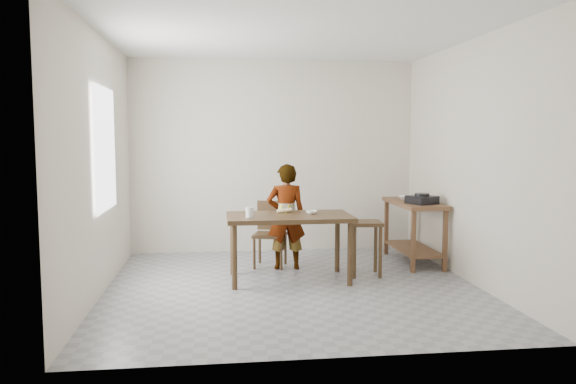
{
  "coord_description": "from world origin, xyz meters",
  "views": [
    {
      "loc": [
        -0.8,
        -5.93,
        1.62
      ],
      "look_at": [
        0.0,
        0.4,
        1.0
      ],
      "focal_mm": 35.0,
      "sensor_mm": 36.0,
      "label": 1
    }
  ],
  "objects": [
    {
      "name": "wall_left",
      "position": [
        -2.02,
        0.0,
        1.35
      ],
      "size": [
        0.04,
        4.0,
        2.7
      ],
      "primitive_type": "cube",
      "color": "beige",
      "rests_on": "ground"
    },
    {
      "name": "serving_bowl",
      "position": [
        1.67,
        1.2,
        0.83
      ],
      "size": [
        0.26,
        0.26,
        0.05
      ],
      "primitive_type": "imported",
      "rotation": [
        0.0,
        0.0,
        -0.33
      ],
      "color": "white",
      "rests_on": "prep_counter"
    },
    {
      "name": "wall_back",
      "position": [
        0.0,
        2.02,
        1.35
      ],
      "size": [
        4.0,
        0.04,
        2.7
      ],
      "primitive_type": "cube",
      "color": "beige",
      "rests_on": "ground"
    },
    {
      "name": "prep_counter",
      "position": [
        1.72,
        1.0,
        0.4
      ],
      "size": [
        0.5,
        1.2,
        0.8
      ],
      "primitive_type": null,
      "color": "brown",
      "rests_on": "floor"
    },
    {
      "name": "small_bowl",
      "position": [
        0.26,
        0.34,
        0.77
      ],
      "size": [
        0.14,
        0.14,
        0.04
      ],
      "primitive_type": "imported",
      "rotation": [
        0.0,
        0.0,
        0.13
      ],
      "color": "white",
      "rests_on": "dining_table"
    },
    {
      "name": "glass_tumbler",
      "position": [
        -0.45,
        0.17,
        0.81
      ],
      "size": [
        0.1,
        0.1,
        0.11
      ],
      "primitive_type": "cylinder",
      "rotation": [
        0.0,
        0.0,
        0.12
      ],
      "color": "white",
      "rests_on": "dining_table"
    },
    {
      "name": "gas_burner",
      "position": [
        1.72,
        0.73,
        0.85
      ],
      "size": [
        0.39,
        0.39,
        0.1
      ],
      "primitive_type": "cube",
      "rotation": [
        0.0,
        0.0,
        0.39
      ],
      "color": "black",
      "rests_on": "prep_counter"
    },
    {
      "name": "floor",
      "position": [
        0.0,
        0.0,
        -0.02
      ],
      "size": [
        4.0,
        4.0,
        0.04
      ],
      "primitive_type": "cube",
      "color": "gray",
      "rests_on": "ground"
    },
    {
      "name": "dining_table",
      "position": [
        0.0,
        0.3,
        0.38
      ],
      "size": [
        1.4,
        0.8,
        0.75
      ],
      "primitive_type": null,
      "color": "#402D19",
      "rests_on": "floor"
    },
    {
      "name": "wall_front",
      "position": [
        0.0,
        -2.02,
        1.35
      ],
      "size": [
        4.0,
        0.04,
        2.7
      ],
      "primitive_type": "cube",
      "color": "beige",
      "rests_on": "ground"
    },
    {
      "name": "ceiling",
      "position": [
        0.0,
        0.0,
        2.72
      ],
      "size": [
        4.0,
        4.0,
        0.04
      ],
      "primitive_type": "cube",
      "color": "white",
      "rests_on": "wall_back"
    },
    {
      "name": "wall_right",
      "position": [
        2.02,
        0.0,
        1.35
      ],
      "size": [
        0.04,
        4.0,
        2.7
      ],
      "primitive_type": "cube",
      "color": "beige",
      "rests_on": "ground"
    },
    {
      "name": "banana",
      "position": [
        -0.03,
        0.47,
        0.78
      ],
      "size": [
        0.2,
        0.15,
        0.07
      ],
      "primitive_type": null,
      "rotation": [
        0.0,
        0.0,
        0.09
      ],
      "color": "#D4C050",
      "rests_on": "dining_table"
    },
    {
      "name": "window_pane",
      "position": [
        -1.97,
        0.2,
        1.5
      ],
      "size": [
        0.02,
        1.1,
        1.3
      ],
      "primitive_type": "cube",
      "color": "white",
      "rests_on": "wall_left"
    },
    {
      "name": "dining_chair",
      "position": [
        -0.15,
        0.99,
        0.41
      ],
      "size": [
        0.49,
        0.49,
        0.81
      ],
      "primitive_type": null,
      "rotation": [
        0.0,
        0.0,
        -0.28
      ],
      "color": "#402D19",
      "rests_on": "floor"
    },
    {
      "name": "stool",
      "position": [
        0.92,
        0.41,
        0.32
      ],
      "size": [
        0.4,
        0.4,
        0.64
      ],
      "primitive_type": null,
      "rotation": [
        0.0,
        0.0,
        -0.1
      ],
      "color": "#402D19",
      "rests_on": "floor"
    },
    {
      "name": "child",
      "position": [
        0.03,
        0.86,
        0.65
      ],
      "size": [
        0.49,
        0.34,
        1.3
      ],
      "primitive_type": "imported",
      "rotation": [
        0.0,
        0.0,
        3.08
      ],
      "color": "white",
      "rests_on": "floor"
    }
  ]
}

